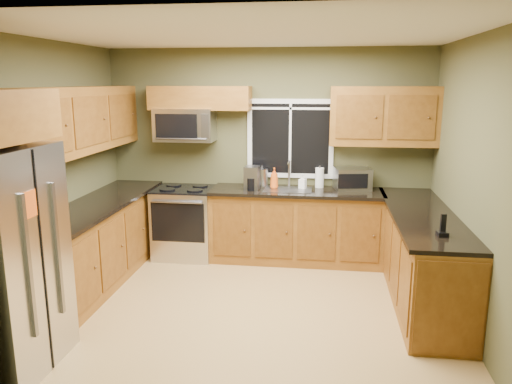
% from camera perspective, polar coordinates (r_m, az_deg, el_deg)
% --- Properties ---
extents(floor, '(4.20, 4.20, 0.00)m').
position_cam_1_polar(floor, '(5.25, -1.09, -13.18)').
color(floor, '#AD854C').
rests_on(floor, ground).
extents(ceiling, '(4.20, 4.20, 0.00)m').
position_cam_1_polar(ceiling, '(4.75, -1.23, 17.65)').
color(ceiling, white).
rests_on(ceiling, back_wall).
extents(back_wall, '(4.20, 0.00, 4.20)m').
position_cam_1_polar(back_wall, '(6.58, 1.30, 4.42)').
color(back_wall, '#4B4A2B').
rests_on(back_wall, ground).
extents(front_wall, '(4.20, 0.00, 4.20)m').
position_cam_1_polar(front_wall, '(3.11, -6.39, -4.86)').
color(front_wall, '#4B4A2B').
rests_on(front_wall, ground).
extents(left_wall, '(0.00, 3.60, 3.60)m').
position_cam_1_polar(left_wall, '(5.55, -23.13, 1.90)').
color(left_wall, '#4B4A2B').
rests_on(left_wall, ground).
extents(right_wall, '(0.00, 3.60, 3.60)m').
position_cam_1_polar(right_wall, '(4.95, 23.61, 0.69)').
color(right_wall, '#4B4A2B').
rests_on(right_wall, ground).
extents(window, '(1.12, 0.03, 1.02)m').
position_cam_1_polar(window, '(6.51, 3.93, 6.10)').
color(window, white).
rests_on(window, back_wall).
extents(base_cabinets_left, '(0.60, 2.65, 0.90)m').
position_cam_1_polar(base_cabinets_left, '(6.02, -17.63, -5.74)').
color(base_cabinets_left, brown).
rests_on(base_cabinets_left, ground).
extents(countertop_left, '(0.65, 2.65, 0.04)m').
position_cam_1_polar(countertop_left, '(5.89, -17.71, -1.40)').
color(countertop_left, black).
rests_on(countertop_left, base_cabinets_left).
extents(base_cabinets_back, '(2.17, 0.60, 0.90)m').
position_cam_1_polar(base_cabinets_back, '(6.44, 4.63, -3.99)').
color(base_cabinets_back, brown).
rests_on(base_cabinets_back, ground).
extents(countertop_back, '(2.17, 0.65, 0.04)m').
position_cam_1_polar(countertop_back, '(6.30, 4.70, 0.05)').
color(countertop_back, black).
rests_on(countertop_back, base_cabinets_back).
extents(base_cabinets_peninsula, '(0.60, 2.52, 0.90)m').
position_cam_1_polar(base_cabinets_peninsula, '(5.62, 18.39, -7.09)').
color(base_cabinets_peninsula, brown).
rests_on(base_cabinets_peninsula, ground).
extents(countertop_peninsula, '(0.65, 2.50, 0.04)m').
position_cam_1_polar(countertop_peninsula, '(5.49, 18.45, -2.43)').
color(countertop_peninsula, black).
rests_on(countertop_peninsula, base_cabinets_peninsula).
extents(upper_cabinets_left, '(0.33, 2.65, 0.72)m').
position_cam_1_polar(upper_cabinets_left, '(5.82, -19.76, 7.69)').
color(upper_cabinets_left, brown).
rests_on(upper_cabinets_left, left_wall).
extents(upper_cabinets_back_left, '(1.30, 0.33, 0.30)m').
position_cam_1_polar(upper_cabinets_back_left, '(6.51, -6.42, 10.62)').
color(upper_cabinets_back_left, brown).
rests_on(upper_cabinets_back_left, back_wall).
extents(upper_cabinets_back_right, '(1.30, 0.33, 0.72)m').
position_cam_1_polar(upper_cabinets_back_right, '(6.36, 14.39, 8.38)').
color(upper_cabinets_back_right, brown).
rests_on(upper_cabinets_back_right, back_wall).
extents(refrigerator, '(0.74, 0.90, 1.80)m').
position_cam_1_polar(refrigerator, '(4.41, -27.20, -7.09)').
color(refrigerator, '#B7B7BC').
rests_on(refrigerator, ground).
extents(range, '(0.76, 0.69, 0.94)m').
position_cam_1_polar(range, '(6.65, -8.11, -3.39)').
color(range, '#B7B7BC').
rests_on(range, ground).
extents(microwave, '(0.76, 0.41, 0.42)m').
position_cam_1_polar(microwave, '(6.55, -8.12, 7.61)').
color(microwave, '#B7B7BC').
rests_on(microwave, back_wall).
extents(sink, '(0.60, 0.42, 0.36)m').
position_cam_1_polar(sink, '(6.32, 3.67, 0.40)').
color(sink, slate).
rests_on(sink, countertop_back).
extents(toaster_oven, '(0.49, 0.41, 0.27)m').
position_cam_1_polar(toaster_oven, '(6.41, 10.95, 1.50)').
color(toaster_oven, '#B7B7BC').
rests_on(toaster_oven, countertop_back).
extents(coffee_maker, '(0.19, 0.25, 0.30)m').
position_cam_1_polar(coffee_maker, '(6.29, -0.45, 1.54)').
color(coffee_maker, slate).
rests_on(coffee_maker, countertop_back).
extents(kettle, '(0.19, 0.19, 0.28)m').
position_cam_1_polar(kettle, '(6.48, 0.70, 1.79)').
color(kettle, '#B7B7BC').
rests_on(kettle, countertop_back).
extents(paper_towel_roll, '(0.13, 0.13, 0.28)m').
position_cam_1_polar(paper_towel_roll, '(6.46, 7.27, 1.64)').
color(paper_towel_roll, white).
rests_on(paper_towel_roll, countertop_back).
extents(soap_bottle_a, '(0.12, 0.12, 0.27)m').
position_cam_1_polar(soap_bottle_a, '(6.35, 2.09, 1.59)').
color(soap_bottle_a, orange).
rests_on(soap_bottle_a, countertop_back).
extents(soap_bottle_b, '(0.10, 0.11, 0.18)m').
position_cam_1_polar(soap_bottle_b, '(6.38, 5.35, 1.21)').
color(soap_bottle_b, white).
rests_on(soap_bottle_b, countertop_back).
extents(soap_bottle_c, '(0.16, 0.16, 0.16)m').
position_cam_1_polar(soap_bottle_c, '(6.36, -0.39, 1.15)').
color(soap_bottle_c, white).
rests_on(soap_bottle_c, countertop_back).
extents(cordless_phone, '(0.10, 0.10, 0.20)m').
position_cam_1_polar(cordless_phone, '(4.70, 20.55, -4.03)').
color(cordless_phone, black).
rests_on(cordless_phone, countertop_peninsula).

